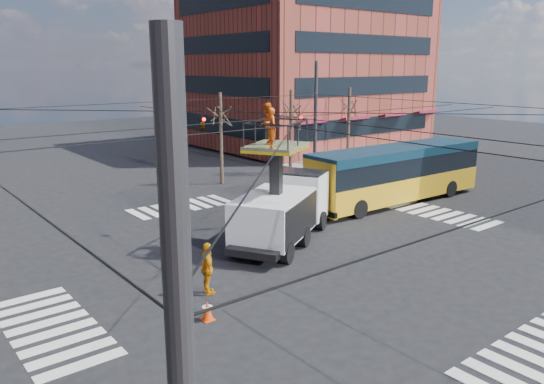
{
  "coord_description": "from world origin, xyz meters",
  "views": [
    {
      "loc": [
        -13.85,
        -15.53,
        7.7
      ],
      "look_at": [
        -0.24,
        1.57,
        2.45
      ],
      "focal_mm": 35.0,
      "sensor_mm": 36.0,
      "label": 1
    }
  ],
  "objects_px": {
    "traffic_cone": "(208,310)",
    "flagger": "(309,202)",
    "city_bus": "(396,172)",
    "utility_truck": "(282,197)",
    "worker_ground": "(208,269)"
  },
  "relations": [
    {
      "from": "traffic_cone",
      "to": "worker_ground",
      "type": "distance_m",
      "value": 2.03
    },
    {
      "from": "city_bus",
      "to": "flagger",
      "type": "bearing_deg",
      "value": 179.42
    },
    {
      "from": "traffic_cone",
      "to": "flagger",
      "type": "xyz_separation_m",
      "value": [
        9.78,
        6.08,
        0.62
      ]
    },
    {
      "from": "utility_truck",
      "to": "traffic_cone",
      "type": "relative_size",
      "value": 11.39
    },
    {
      "from": "utility_truck",
      "to": "traffic_cone",
      "type": "height_order",
      "value": "utility_truck"
    },
    {
      "from": "city_bus",
      "to": "worker_ground",
      "type": "distance_m",
      "value": 15.78
    },
    {
      "from": "flagger",
      "to": "traffic_cone",
      "type": "bearing_deg",
      "value": -92.9
    },
    {
      "from": "worker_ground",
      "to": "flagger",
      "type": "relative_size",
      "value": 0.99
    },
    {
      "from": "traffic_cone",
      "to": "flagger",
      "type": "bearing_deg",
      "value": 31.85
    },
    {
      "from": "worker_ground",
      "to": "city_bus",
      "type": "bearing_deg",
      "value": -56.14
    },
    {
      "from": "city_bus",
      "to": "flagger",
      "type": "distance_m",
      "value": 6.51
    },
    {
      "from": "city_bus",
      "to": "worker_ground",
      "type": "height_order",
      "value": "city_bus"
    },
    {
      "from": "city_bus",
      "to": "traffic_cone",
      "type": "relative_size",
      "value": 18.86
    },
    {
      "from": "worker_ground",
      "to": "flagger",
      "type": "bearing_deg",
      "value": -44.49
    },
    {
      "from": "utility_truck",
      "to": "flagger",
      "type": "relative_size",
      "value": 3.85
    }
  ]
}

